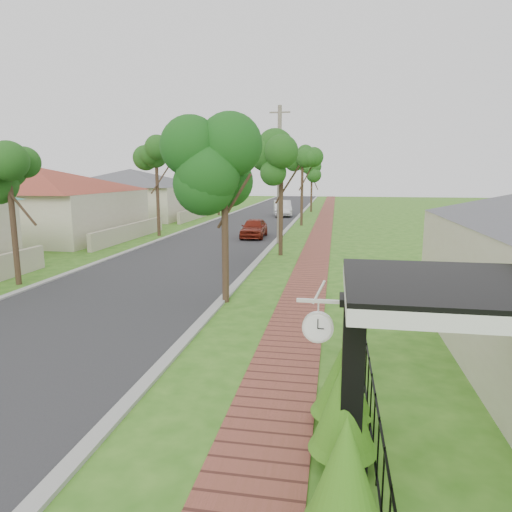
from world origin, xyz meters
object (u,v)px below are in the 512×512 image
Objects in this scene: porch_post at (352,394)px; station_clock at (318,325)px; utility_pole at (279,175)px; parked_car_red at (254,228)px; parked_car_white at (282,208)px; near_tree at (224,170)px.

station_clock is (-0.50, 0.40, 0.83)m from porch_post.
parked_car_red is at bearing 131.22° from utility_pole.
parked_car_white is 6.11× the size of station_clock.
parked_car_white is (0.00, 15.83, 0.13)m from parked_car_red.
porch_post is 0.68× the size of parked_car_red.
near_tree is at bearing -96.33° from parked_car_white.
parked_car_red is at bearing 103.47° from porch_post.
porch_post is at bearing -91.56° from parked_car_white.
porch_post reaches higher than parked_car_red.
parked_car_red is at bearing 96.77° from near_tree.
parked_car_red is 15.83m from parked_car_white.
station_clock is at bearing -92.20° from parked_car_white.
porch_post is 21.52m from utility_pole.
near_tree is (1.80, -31.00, 3.46)m from parked_car_white.
utility_pole is (1.90, -18.00, 3.29)m from parked_car_white.
porch_post is 3.31× the size of station_clock.
station_clock is at bearing -81.29° from utility_pole.
porch_post is at bearing -80.14° from utility_pole.
utility_pole is at bearing 99.86° from porch_post.
parked_car_white is (-5.55, 39.00, -0.35)m from porch_post.
porch_post reaches higher than parked_car_white.
utility_pole is (0.10, 13.00, -0.16)m from near_tree.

